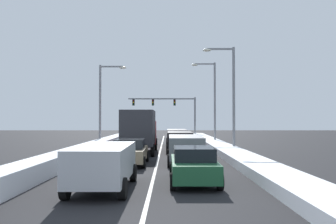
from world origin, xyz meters
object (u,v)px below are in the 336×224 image
street_lamp_right_mid (213,96)px  street_lamp_left_mid (105,98)px  suv_silver_center_lane_nearest (105,163)px  traffic_light_gantry (172,107)px  sedan_green_right_lane_nearest (195,165)px  suv_black_right_lane_third (181,140)px  sedan_tan_center_lane_second (131,152)px  suv_gray_right_lane_second (186,147)px  sedan_navy_center_lane_fourth (148,138)px  suv_charcoal_right_lane_fourth (178,136)px  box_truck_center_lane_third (141,129)px  street_lamp_right_near (231,90)px

street_lamp_right_mid → street_lamp_left_mid: street_lamp_right_mid is taller
suv_silver_center_lane_nearest → traffic_light_gantry: (2.97, 40.24, 3.71)m
sedan_green_right_lane_nearest → suv_black_right_lane_third: 13.48m
suv_black_right_lane_third → sedan_tan_center_lane_second: bearing=-112.4°
suv_gray_right_lane_second → sedan_navy_center_lane_fourth: suv_gray_right_lane_second is taller
suv_charcoal_right_lane_fourth → box_truck_center_lane_third: (-3.12, -7.46, 0.88)m
sedan_green_right_lane_nearest → sedan_navy_center_lane_fourth: (-3.23, 20.87, 0.00)m
suv_silver_center_lane_nearest → street_lamp_left_mid: 20.50m
sedan_green_right_lane_nearest → suv_charcoal_right_lane_fourth: 19.98m
suv_gray_right_lane_second → traffic_light_gantry: 32.91m
suv_silver_center_lane_nearest → sedan_tan_center_lane_second: (0.22, 7.13, -0.25)m
street_lamp_right_near → suv_silver_center_lane_nearest: bearing=-116.9°
sedan_tan_center_lane_second → suv_gray_right_lane_second: bearing=7.3°
suv_silver_center_lane_nearest → suv_charcoal_right_lane_fourth: bearing=81.1°
suv_gray_right_lane_second → suv_silver_center_lane_nearest: same height
suv_silver_center_lane_nearest → street_lamp_right_mid: (7.25, 24.06, 4.27)m
suv_gray_right_lane_second → sedan_navy_center_lane_fourth: bearing=102.3°
suv_charcoal_right_lane_fourth → traffic_light_gantry: (-0.38, 18.92, 3.71)m
suv_gray_right_lane_second → suv_silver_center_lane_nearest: bearing=-114.9°
sedan_green_right_lane_nearest → box_truck_center_lane_third: bearing=104.8°
street_lamp_right_near → sedan_green_right_lane_nearest: bearing=-106.5°
box_truck_center_lane_third → sedan_green_right_lane_nearest: bearing=-75.2°
suv_black_right_lane_third → box_truck_center_lane_third: bearing=-163.2°
sedan_tan_center_lane_second → street_lamp_right_near: street_lamp_right_near is taller
suv_gray_right_lane_second → suv_charcoal_right_lane_fourth: bearing=90.6°
sedan_green_right_lane_nearest → street_lamp_right_near: bearing=73.5°
sedan_green_right_lane_nearest → sedan_tan_center_lane_second: same height
suv_charcoal_right_lane_fourth → street_lamp_left_mid: street_lamp_left_mid is taller
suv_gray_right_lane_second → suv_black_right_lane_third: size_ratio=1.00×
box_truck_center_lane_third → traffic_light_gantry: bearing=84.1°
suv_charcoal_right_lane_fourth → street_lamp_right_near: (4.16, -6.52, 4.12)m
suv_charcoal_right_lane_fourth → street_lamp_right_near: bearing=-57.4°
suv_charcoal_right_lane_fourth → traffic_light_gantry: traffic_light_gantry is taller
traffic_light_gantry → street_lamp_left_mid: (-6.73, -20.44, 0.06)m
sedan_tan_center_lane_second → traffic_light_gantry: traffic_light_gantry is taller
traffic_light_gantry → suv_black_right_lane_third: bearing=-89.0°
suv_charcoal_right_lane_fourth → box_truck_center_lane_third: box_truck_center_lane_third is taller
sedan_green_right_lane_nearest → street_lamp_left_mid: size_ratio=0.56×
suv_charcoal_right_lane_fourth → sedan_navy_center_lane_fourth: suv_charcoal_right_lane_fourth is taller
suv_gray_right_lane_second → box_truck_center_lane_third: 7.16m
suv_gray_right_lane_second → street_lamp_right_mid: (3.75, 16.51, 4.27)m
sedan_navy_center_lane_fourth → street_lamp_right_near: bearing=-45.7°
suv_charcoal_right_lane_fourth → street_lamp_right_near: 8.76m
suv_silver_center_lane_nearest → street_lamp_right_near: (7.51, 14.80, 4.12)m
sedan_green_right_lane_nearest → street_lamp_right_mid: 23.46m
suv_silver_center_lane_nearest → traffic_light_gantry: 40.52m
box_truck_center_lane_third → sedan_navy_center_lane_fourth: bearing=89.5°
sedan_green_right_lane_nearest → suv_silver_center_lane_nearest: bearing=-159.2°
suv_charcoal_right_lane_fourth → sedan_tan_center_lane_second: suv_charcoal_right_lane_fourth is taller
box_truck_center_lane_third → street_lamp_right_near: street_lamp_right_near is taller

